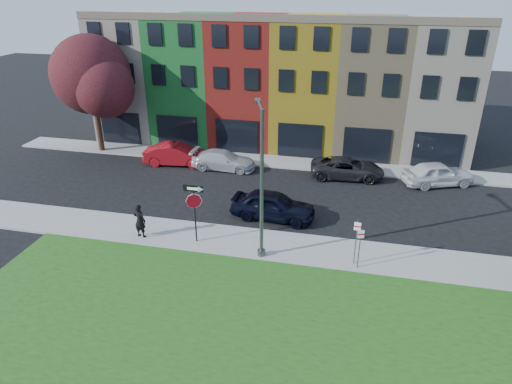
% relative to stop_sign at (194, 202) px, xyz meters
% --- Properties ---
extents(ground, '(120.00, 120.00, 0.00)m').
position_rel_stop_sign_xyz_m(ground, '(3.63, -2.49, -2.43)').
color(ground, black).
rests_on(ground, ground).
extents(sidewalk_near, '(40.00, 3.00, 0.12)m').
position_rel_stop_sign_xyz_m(sidewalk_near, '(5.63, 0.51, -2.37)').
color(sidewalk_near, gray).
rests_on(sidewalk_near, ground).
extents(sidewalk_far, '(40.00, 2.40, 0.12)m').
position_rel_stop_sign_xyz_m(sidewalk_far, '(0.63, 12.51, -2.37)').
color(sidewalk_far, gray).
rests_on(sidewalk_far, ground).
extents(rowhouse_block, '(30.00, 10.12, 10.00)m').
position_rel_stop_sign_xyz_m(rowhouse_block, '(1.13, 18.69, 2.56)').
color(rowhouse_block, beige).
rests_on(rowhouse_block, ground).
extents(stop_sign, '(1.05, 0.11, 3.25)m').
position_rel_stop_sign_xyz_m(stop_sign, '(0.00, 0.00, 0.00)').
color(stop_sign, black).
rests_on(stop_sign, sidewalk_near).
extents(man, '(0.85, 0.70, 1.90)m').
position_rel_stop_sign_xyz_m(man, '(-3.07, -0.18, -1.36)').
color(man, black).
rests_on(man, sidewalk_near).
extents(sedan_near, '(2.76, 5.20, 1.66)m').
position_rel_stop_sign_xyz_m(sedan_near, '(3.44, 3.64, -1.60)').
color(sedan_near, black).
rests_on(sedan_near, ground).
extents(parked_car_red, '(2.78, 5.23, 1.60)m').
position_rel_stop_sign_xyz_m(parked_car_red, '(-5.22, 10.46, -1.63)').
color(parked_car_red, maroon).
rests_on(parked_car_red, ground).
extents(parked_car_silver, '(1.97, 4.76, 1.38)m').
position_rel_stop_sign_xyz_m(parked_car_silver, '(-1.54, 10.38, -1.74)').
color(parked_car_silver, silver).
rests_on(parked_car_silver, ground).
extents(parked_car_dark, '(3.08, 5.44, 1.42)m').
position_rel_stop_sign_xyz_m(parked_car_dark, '(7.41, 10.72, -1.72)').
color(parked_car_dark, black).
rests_on(parked_car_dark, ground).
extents(parked_car_white, '(5.13, 6.03, 1.61)m').
position_rel_stop_sign_xyz_m(parked_car_white, '(13.45, 10.80, -1.62)').
color(parked_car_white, silver).
rests_on(parked_car_white, ground).
extents(street_lamp, '(1.05, 2.50, 7.50)m').
position_rel_stop_sign_xyz_m(street_lamp, '(3.58, -0.35, 1.47)').
color(street_lamp, '#4E5053').
rests_on(street_lamp, sidewalk_near).
extents(parking_sign_a, '(0.32, 0.09, 2.42)m').
position_rel_stop_sign_xyz_m(parking_sign_a, '(8.21, -0.29, -0.82)').
color(parking_sign_a, '#4E5053').
rests_on(parking_sign_a, sidewalk_near).
extents(parking_sign_b, '(0.32, 0.12, 2.15)m').
position_rel_stop_sign_xyz_m(parking_sign_b, '(8.40, -0.60, -0.96)').
color(parking_sign_b, '#4E5053').
rests_on(parking_sign_b, sidewalk_near).
extents(tree_purple, '(7.16, 6.27, 9.03)m').
position_rel_stop_sign_xyz_m(tree_purple, '(-12.15, 11.90, 3.58)').
color(tree_purple, black).
rests_on(tree_purple, sidewalk_far).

